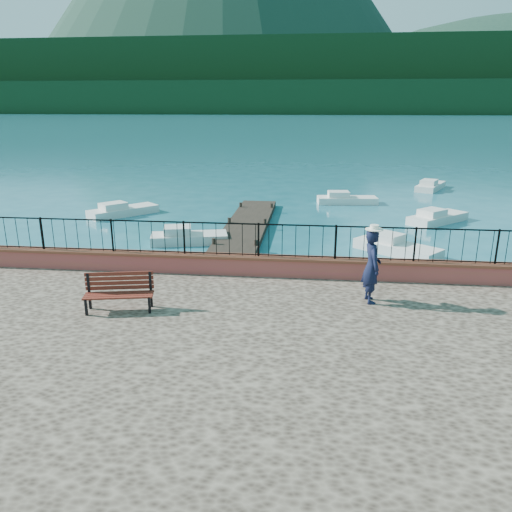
% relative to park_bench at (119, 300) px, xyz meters
% --- Properties ---
extents(ground, '(2000.00, 2000.00, 0.00)m').
position_rel_park_bench_xyz_m(ground, '(3.37, -0.69, -1.48)').
color(ground, '#19596B').
rests_on(ground, ground).
extents(parapet, '(28.00, 0.46, 0.58)m').
position_rel_park_bench_xyz_m(parapet, '(3.37, 3.01, 0.01)').
color(parapet, '#A33A3F').
rests_on(parapet, promenade).
extents(railing, '(27.00, 0.05, 0.95)m').
position_rel_park_bench_xyz_m(railing, '(3.37, 3.01, 0.77)').
color(railing, black).
rests_on(railing, parapet).
extents(dock, '(2.00, 16.00, 0.30)m').
position_rel_park_bench_xyz_m(dock, '(1.37, 11.31, -1.33)').
color(dock, '#2D231C').
rests_on(dock, ground).
extents(far_forest, '(900.00, 60.00, 18.00)m').
position_rel_park_bench_xyz_m(far_forest, '(3.37, 299.31, 7.52)').
color(far_forest, black).
rests_on(far_forest, ground).
extents(foothills, '(900.00, 120.00, 44.00)m').
position_rel_park_bench_xyz_m(foothills, '(3.37, 359.31, 20.52)').
color(foothills, black).
rests_on(foothills, ground).
extents(park_bench, '(1.72, 0.86, 0.91)m').
position_rel_park_bench_xyz_m(park_bench, '(0.00, 0.00, 0.00)').
color(park_bench, black).
rests_on(park_bench, promenade).
extents(person, '(0.56, 0.76, 1.88)m').
position_rel_park_bench_xyz_m(person, '(6.11, 1.27, 0.66)').
color(person, black).
rests_on(person, promenade).
extents(hat, '(0.44, 0.44, 0.12)m').
position_rel_park_bench_xyz_m(hat, '(6.11, 1.27, 1.66)').
color(hat, white).
rests_on(hat, person).
extents(boat_0, '(3.59, 2.06, 0.80)m').
position_rel_park_bench_xyz_m(boat_0, '(-0.87, 10.42, -1.08)').
color(boat_0, silver).
rests_on(boat_0, ground).
extents(boat_1, '(3.56, 3.32, 0.80)m').
position_rel_park_bench_xyz_m(boat_1, '(8.18, 9.79, -1.08)').
color(boat_1, silver).
rests_on(boat_1, ground).
extents(boat_2, '(3.58, 3.47, 0.80)m').
position_rel_park_bench_xyz_m(boat_2, '(11.21, 15.89, -1.08)').
color(boat_2, silver).
rests_on(boat_2, ground).
extents(boat_3, '(3.56, 3.73, 0.80)m').
position_rel_park_bench_xyz_m(boat_3, '(-5.97, 15.73, -1.08)').
color(boat_3, silver).
rests_on(boat_3, ground).
extents(boat_4, '(3.77, 1.65, 0.80)m').
position_rel_park_bench_xyz_m(boat_4, '(6.76, 20.56, -1.08)').
color(boat_4, silver).
rests_on(boat_4, ground).
extents(boat_5, '(2.85, 4.04, 0.80)m').
position_rel_park_bench_xyz_m(boat_5, '(13.15, 26.71, -1.08)').
color(boat_5, silver).
rests_on(boat_5, ground).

